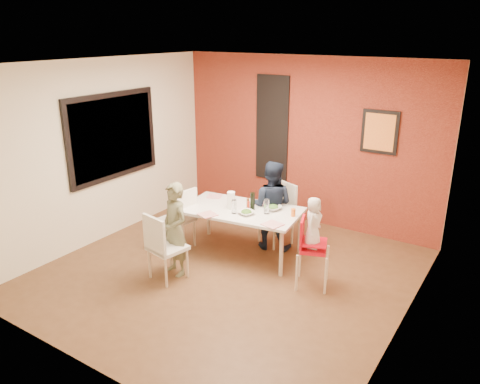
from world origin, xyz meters
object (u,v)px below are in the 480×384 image
Objects in this scene: high_chair at (310,246)px; dining_table at (241,213)px; chair_left at (181,216)px; wine_bottle at (253,201)px; toddler at (313,223)px; chair_far at (280,210)px; child_far at (271,205)px; child_near at (175,229)px; chair_near at (162,244)px; paper_towel_roll at (231,200)px.

dining_table is at bearing 56.87° from high_chair.
chair_left is 1.09m from wine_bottle.
chair_left is at bearing 84.68° from toddler.
chair_far is 0.70× the size of child_far.
dining_table is 0.24m from wine_bottle.
child_near is at bearing -113.20° from dining_table.
wine_bottle is at bearing 65.37° from toddler.
toddler is at bearing -17.19° from wine_bottle.
paper_towel_roll is (0.29, 1.13, 0.30)m from chair_near.
child_far is 5.35× the size of paper_towel_roll.
paper_towel_roll is (0.69, 0.28, 0.29)m from chair_left.
child_far is at bearing 51.15° from paper_towel_roll.
wine_bottle is (0.14, 0.06, 0.19)m from dining_table.
chair_far is at bearing -99.83° from chair_near.
child_near is 1.94× the size of toddler.
child_far is 0.62m from paper_towel_roll.
high_chair is at bearing 100.06° from chair_left.
chair_far is 1.03× the size of high_chair.
toddler is (0.02, 0.01, 0.31)m from high_chair.
toddler is (1.64, 0.92, 0.35)m from chair_near.
child_far reaches higher than toddler.
child_near is at bearing -118.60° from wine_bottle.
high_chair is at bearing -9.56° from paper_towel_roll.
chair_left is (-0.40, 0.85, 0.01)m from chair_near.
toddler reaches higher than chair_left.
dining_table is at bearing 121.05° from chair_left.
high_chair is (0.92, -0.93, 0.02)m from chair_far.
chair_left reaches higher than chair_near.
child_near is (-0.41, -0.95, 0.00)m from dining_table.
paper_towel_roll is at bearing 73.73° from toddler.
child_near reaches higher than paper_towel_roll.
child_near is (0.42, -0.61, 0.11)m from chair_left.
dining_table is at bearing 24.78° from paper_towel_roll.
child_far reaches higher than chair_far.
chair_far is (0.28, 0.65, -0.10)m from dining_table.
chair_left is at bearing 141.55° from child_near.
chair_far is 1.35m from toddler.
high_chair is 1.74m from child_near.
chair_far reaches higher than dining_table.
chair_left is 0.70× the size of child_far.
child_near is 1.51m from child_far.
toddler reaches higher than high_chair.
toddler is (1.62, 0.68, 0.23)m from child_near.
chair_far is 3.68× the size of wine_bottle.
wine_bottle is 1.02× the size of paper_towel_roll.
chair_left is at bearing -157.29° from wine_bottle.
high_chair is 3.65× the size of paper_towel_roll.
wine_bottle is 0.30m from paper_towel_roll.
child_far reaches higher than wine_bottle.
chair_near is 1.91m from toddler.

